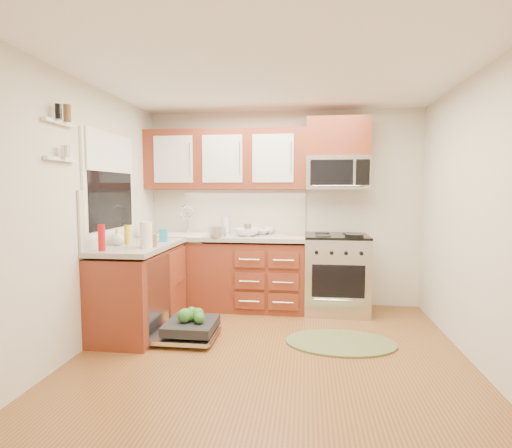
# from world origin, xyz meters

# --- Properties ---
(floor) EXTENTS (3.50, 3.50, 0.00)m
(floor) POSITION_xyz_m (0.00, 0.00, 0.00)
(floor) COLOR brown
(floor) RESTS_ON ground
(ceiling) EXTENTS (3.50, 3.50, 0.00)m
(ceiling) POSITION_xyz_m (0.00, 0.00, 2.50)
(ceiling) COLOR white
(ceiling) RESTS_ON ground
(wall_back) EXTENTS (3.50, 0.04, 2.50)m
(wall_back) POSITION_xyz_m (0.00, 1.75, 1.25)
(wall_back) COLOR beige
(wall_back) RESTS_ON ground
(wall_front) EXTENTS (3.50, 0.04, 2.50)m
(wall_front) POSITION_xyz_m (0.00, -1.75, 1.25)
(wall_front) COLOR beige
(wall_front) RESTS_ON ground
(wall_left) EXTENTS (0.04, 3.50, 2.50)m
(wall_left) POSITION_xyz_m (-1.75, 0.00, 1.25)
(wall_left) COLOR beige
(wall_left) RESTS_ON ground
(wall_right) EXTENTS (0.04, 3.50, 2.50)m
(wall_right) POSITION_xyz_m (1.75, 0.00, 1.25)
(wall_right) COLOR beige
(wall_right) RESTS_ON ground
(base_cabinet_back) EXTENTS (2.05, 0.60, 0.85)m
(base_cabinet_back) POSITION_xyz_m (-0.73, 1.45, 0.42)
(base_cabinet_back) COLOR maroon
(base_cabinet_back) RESTS_ON ground
(base_cabinet_left) EXTENTS (0.60, 1.25, 0.85)m
(base_cabinet_left) POSITION_xyz_m (-1.45, 0.52, 0.42)
(base_cabinet_left) COLOR maroon
(base_cabinet_left) RESTS_ON ground
(countertop_back) EXTENTS (2.07, 0.64, 0.05)m
(countertop_back) POSITION_xyz_m (-0.72, 1.44, 0.90)
(countertop_back) COLOR #A29E94
(countertop_back) RESTS_ON base_cabinet_back
(countertop_left) EXTENTS (0.64, 1.27, 0.05)m
(countertop_left) POSITION_xyz_m (-1.44, 0.53, 0.90)
(countertop_left) COLOR #A29E94
(countertop_left) RESTS_ON base_cabinet_left
(backsplash_back) EXTENTS (2.05, 0.02, 0.57)m
(backsplash_back) POSITION_xyz_m (-0.73, 1.74, 1.21)
(backsplash_back) COLOR beige
(backsplash_back) RESTS_ON ground
(backsplash_left) EXTENTS (0.02, 1.25, 0.57)m
(backsplash_left) POSITION_xyz_m (-1.74, 0.52, 1.21)
(backsplash_left) COLOR beige
(backsplash_left) RESTS_ON ground
(upper_cabinets) EXTENTS (2.05, 0.35, 0.75)m
(upper_cabinets) POSITION_xyz_m (-0.73, 1.57, 1.88)
(upper_cabinets) COLOR maroon
(upper_cabinets) RESTS_ON ground
(cabinet_over_mw) EXTENTS (0.76, 0.35, 0.47)m
(cabinet_over_mw) POSITION_xyz_m (0.68, 1.57, 2.13)
(cabinet_over_mw) COLOR maroon
(cabinet_over_mw) RESTS_ON ground
(range) EXTENTS (0.76, 0.64, 0.95)m
(range) POSITION_xyz_m (0.68, 1.43, 0.47)
(range) COLOR silver
(range) RESTS_ON ground
(microwave) EXTENTS (0.76, 0.38, 0.40)m
(microwave) POSITION_xyz_m (0.68, 1.55, 1.70)
(microwave) COLOR silver
(microwave) RESTS_ON ground
(sink) EXTENTS (0.62, 0.50, 0.26)m
(sink) POSITION_xyz_m (-1.25, 1.42, 0.80)
(sink) COLOR white
(sink) RESTS_ON ground
(dishwasher) EXTENTS (0.70, 0.60, 0.20)m
(dishwasher) POSITION_xyz_m (-0.86, 0.30, 0.10)
(dishwasher) COLOR silver
(dishwasher) RESTS_ON ground
(window) EXTENTS (0.03, 1.05, 1.05)m
(window) POSITION_xyz_m (-1.74, 0.50, 1.55)
(window) COLOR white
(window) RESTS_ON ground
(window_blind) EXTENTS (0.02, 0.96, 0.40)m
(window_blind) POSITION_xyz_m (-1.71, 0.50, 1.88)
(window_blind) COLOR white
(window_blind) RESTS_ON ground
(shelf_upper) EXTENTS (0.04, 0.40, 0.03)m
(shelf_upper) POSITION_xyz_m (-1.72, -0.35, 2.05)
(shelf_upper) COLOR white
(shelf_upper) RESTS_ON ground
(shelf_lower) EXTENTS (0.04, 0.40, 0.03)m
(shelf_lower) POSITION_xyz_m (-1.72, -0.35, 1.75)
(shelf_lower) COLOR white
(shelf_lower) RESTS_ON ground
(rug) EXTENTS (1.27, 1.08, 0.02)m
(rug) POSITION_xyz_m (0.65, 0.38, 0.01)
(rug) COLOR #5C673A
(rug) RESTS_ON ground
(skillet) EXTENTS (0.28, 0.28, 0.04)m
(skillet) POSITION_xyz_m (0.86, 1.18, 0.97)
(skillet) COLOR black
(skillet) RESTS_ON range
(stock_pot) EXTENTS (0.25, 0.25, 0.13)m
(stock_pot) POSITION_xyz_m (-0.76, 1.22, 0.99)
(stock_pot) COLOR silver
(stock_pot) RESTS_ON countertop_back
(cutting_board) EXTENTS (0.25, 0.16, 0.02)m
(cutting_board) POSITION_xyz_m (0.16, 1.54, 0.93)
(cutting_board) COLOR tan
(cutting_board) RESTS_ON countertop_back
(canister) EXTENTS (0.10, 0.10, 0.15)m
(canister) POSITION_xyz_m (-0.40, 1.33, 1.00)
(canister) COLOR silver
(canister) RESTS_ON countertop_back
(paper_towel_roll) EXTENTS (0.14, 0.14, 0.26)m
(paper_towel_roll) POSITION_xyz_m (-1.25, 0.26, 1.05)
(paper_towel_roll) COLOR white
(paper_towel_roll) RESTS_ON countertop_left
(mustard_bottle) EXTENTS (0.08, 0.08, 0.20)m
(mustard_bottle) POSITION_xyz_m (-1.56, 0.49, 1.03)
(mustard_bottle) COLOR gold
(mustard_bottle) RESTS_ON countertop_left
(red_bottle) EXTENTS (0.08, 0.08, 0.25)m
(red_bottle) POSITION_xyz_m (-1.59, 0.03, 1.05)
(red_bottle) COLOR #AE0E14
(red_bottle) RESTS_ON countertop_left
(wooden_box) EXTENTS (0.15, 0.13, 0.13)m
(wooden_box) POSITION_xyz_m (-1.25, 0.31, 0.99)
(wooden_box) COLOR brown
(wooden_box) RESTS_ON countertop_left
(blue_carton) EXTENTS (0.10, 0.07, 0.14)m
(blue_carton) POSITION_xyz_m (-1.25, 0.74, 1.00)
(blue_carton) COLOR #2997C1
(blue_carton) RESTS_ON countertop_left
(bowl_a) EXTENTS (0.26, 0.26, 0.06)m
(bowl_a) POSITION_xyz_m (-0.27, 1.59, 0.96)
(bowl_a) COLOR #999999
(bowl_a) RESTS_ON countertop_back
(bowl_b) EXTENTS (0.38, 0.38, 0.09)m
(bowl_b) POSITION_xyz_m (-0.42, 1.38, 0.97)
(bowl_b) COLOR #999999
(bowl_b) RESTS_ON countertop_back
(cup) EXTENTS (0.15, 0.15, 0.10)m
(cup) POSITION_xyz_m (-0.17, 1.65, 0.97)
(cup) COLOR #999999
(cup) RESTS_ON countertop_back
(soap_bottle_a) EXTENTS (0.12, 0.12, 0.27)m
(soap_bottle_a) POSITION_xyz_m (-0.74, 1.68, 1.06)
(soap_bottle_a) COLOR #999999
(soap_bottle_a) RESTS_ON countertop_back
(soap_bottle_b) EXTENTS (0.09, 0.09, 0.17)m
(soap_bottle_b) POSITION_xyz_m (-1.62, 1.05, 1.01)
(soap_bottle_b) COLOR #999999
(soap_bottle_b) RESTS_ON countertop_left
(soap_bottle_c) EXTENTS (0.16, 0.16, 0.17)m
(soap_bottle_c) POSITION_xyz_m (-1.62, 0.40, 1.01)
(soap_bottle_c) COLOR #999999
(soap_bottle_c) RESTS_ON countertop_left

